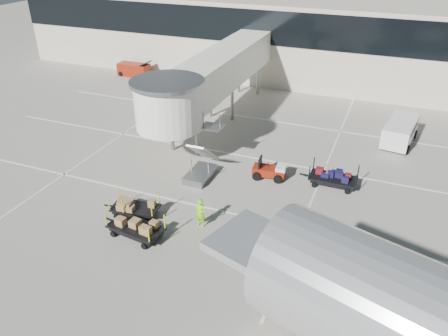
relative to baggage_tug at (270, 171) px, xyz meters
The scene contains 11 objects.
ground 7.35m from the baggage_tug, 112.59° to the right, with size 140.00×140.00×0.00m, color #B7B1A4.
lane_markings 4.35m from the baggage_tug, 143.60° to the left, with size 40.00×30.00×0.02m.
terminal 23.66m from the baggage_tug, 97.78° to the left, with size 64.00×12.11×15.20m.
jet_bridge 9.51m from the baggage_tug, 140.98° to the left, with size 5.70×20.40×6.03m.
baggage_tug is the anchor object (origin of this frame).
suitcase_cart 4.10m from the baggage_tug, ahead, with size 3.63×1.48×1.42m.
box_cart_near 9.15m from the baggage_tug, 129.87° to the right, with size 3.34×1.70×1.28m.
box_cart_far 9.77m from the baggage_tug, 118.28° to the right, with size 3.73×1.85×1.43m.
ground_worker 6.83m from the baggage_tug, 106.86° to the right, with size 0.63×0.41×1.72m, color #7EDC17.
minivan 11.69m from the baggage_tug, 49.42° to the left, with size 2.60×4.89×1.77m.
belt_loader 25.74m from the baggage_tug, 142.04° to the left, with size 3.72×1.50×1.79m.
Camera 1 is at (9.33, -17.40, 14.53)m, focal length 35.00 mm.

